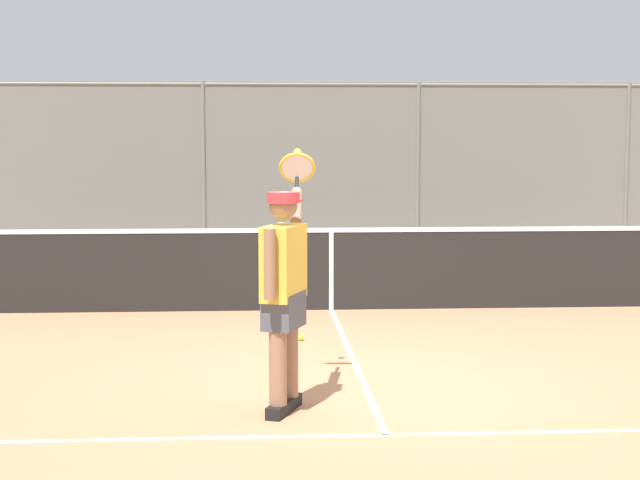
% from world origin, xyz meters
% --- Properties ---
extents(ground_plane, '(60.00, 60.00, 0.00)m').
position_xyz_m(ground_plane, '(0.00, 0.00, 0.00)').
color(ground_plane, '#B27551').
extents(court_line_markings, '(8.50, 9.30, 0.01)m').
position_xyz_m(court_line_markings, '(0.00, 1.60, 0.00)').
color(court_line_markings, white).
rests_on(court_line_markings, ground).
extents(fence_backdrop, '(19.64, 1.37, 2.84)m').
position_xyz_m(fence_backdrop, '(0.00, -8.64, 1.38)').
color(fence_backdrop, slate).
rests_on(fence_backdrop, ground).
extents(tennis_net, '(10.92, 0.09, 1.07)m').
position_xyz_m(tennis_net, '(0.00, -3.85, 0.49)').
color(tennis_net, '#2D2D2D').
rests_on(tennis_net, ground).
extents(tennis_player, '(0.47, 1.37, 1.93)m').
position_xyz_m(tennis_player, '(0.68, 0.60, 0.96)').
color(tennis_player, black).
rests_on(tennis_player, ground).
extents(tennis_ball_mid_court, '(0.07, 0.07, 0.07)m').
position_xyz_m(tennis_ball_mid_court, '(0.44, -2.04, 0.03)').
color(tennis_ball_mid_court, '#CCDB33').
rests_on(tennis_ball_mid_court, ground).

